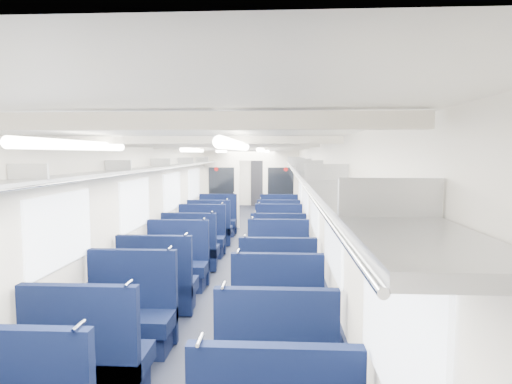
# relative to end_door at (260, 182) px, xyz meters

# --- Properties ---
(floor) EXTENTS (2.80, 18.00, 0.01)m
(floor) POSITION_rel_end_door_xyz_m (0.00, -8.94, -1.00)
(floor) COLOR black
(floor) RESTS_ON ground
(ceiling) EXTENTS (2.80, 18.00, 0.01)m
(ceiling) POSITION_rel_end_door_xyz_m (0.00, -8.94, 1.35)
(ceiling) COLOR white
(ceiling) RESTS_ON wall_left
(wall_left) EXTENTS (0.02, 18.00, 2.35)m
(wall_left) POSITION_rel_end_door_xyz_m (-1.40, -8.94, 0.18)
(wall_left) COLOR silver
(wall_left) RESTS_ON floor
(dado_left) EXTENTS (0.03, 17.90, 0.70)m
(dado_left) POSITION_rel_end_door_xyz_m (-1.39, -8.94, -0.65)
(dado_left) COLOR black
(dado_left) RESTS_ON floor
(wall_right) EXTENTS (0.02, 18.00, 2.35)m
(wall_right) POSITION_rel_end_door_xyz_m (1.40, -8.94, 0.18)
(wall_right) COLOR silver
(wall_right) RESTS_ON floor
(dado_right) EXTENTS (0.03, 17.90, 0.70)m
(dado_right) POSITION_rel_end_door_xyz_m (1.39, -8.94, -0.65)
(dado_right) COLOR black
(dado_right) RESTS_ON floor
(wall_far) EXTENTS (2.80, 0.02, 2.35)m
(wall_far) POSITION_rel_end_door_xyz_m (0.00, 0.06, 0.18)
(wall_far) COLOR silver
(wall_far) RESTS_ON floor
(luggage_rack_left) EXTENTS (0.36, 17.40, 0.18)m
(luggage_rack_left) POSITION_rel_end_door_xyz_m (-1.21, -8.94, 0.97)
(luggage_rack_left) COLOR #B2B5BA
(luggage_rack_left) RESTS_ON wall_left
(luggage_rack_right) EXTENTS (0.36, 17.40, 0.18)m
(luggage_rack_right) POSITION_rel_end_door_xyz_m (1.21, -8.94, 0.97)
(luggage_rack_right) COLOR #B2B5BA
(luggage_rack_right) RESTS_ON wall_right
(windows) EXTENTS (2.78, 15.60, 0.75)m
(windows) POSITION_rel_end_door_xyz_m (0.00, -9.40, 0.42)
(windows) COLOR white
(windows) RESTS_ON wall_left
(ceiling_fittings) EXTENTS (2.70, 16.06, 0.11)m
(ceiling_fittings) POSITION_rel_end_door_xyz_m (0.00, -9.20, 1.29)
(ceiling_fittings) COLOR silver
(ceiling_fittings) RESTS_ON ceiling
(end_door) EXTENTS (0.75, 0.06, 2.00)m
(end_door) POSITION_rel_end_door_xyz_m (0.00, 0.00, 0.00)
(end_door) COLOR black
(end_door) RESTS_ON floor
(bulkhead) EXTENTS (2.80, 0.10, 2.35)m
(bulkhead) POSITION_rel_end_door_xyz_m (-0.00, -5.61, 0.23)
(bulkhead) COLOR silver
(bulkhead) RESTS_ON floor
(seat_4) EXTENTS (1.02, 0.56, 1.14)m
(seat_4) POSITION_rel_end_door_xyz_m (-0.83, -14.82, -0.65)
(seat_4) COLOR #0A1333
(seat_4) RESTS_ON floor
(seat_5) EXTENTS (1.02, 0.56, 1.14)m
(seat_5) POSITION_rel_end_door_xyz_m (0.83, -14.82, -0.65)
(seat_5) COLOR #0A1333
(seat_5) RESTS_ON floor
(seat_6) EXTENTS (1.02, 0.56, 1.14)m
(seat_6) POSITION_rel_end_door_xyz_m (-0.83, -13.76, -0.65)
(seat_6) COLOR #0A1333
(seat_6) RESTS_ON floor
(seat_7) EXTENTS (1.02, 0.56, 1.14)m
(seat_7) POSITION_rel_end_door_xyz_m (0.83, -13.86, -0.65)
(seat_7) COLOR #0A1333
(seat_7) RESTS_ON floor
(seat_8) EXTENTS (1.02, 0.56, 1.14)m
(seat_8) POSITION_rel_end_door_xyz_m (-0.83, -12.61, -0.65)
(seat_8) COLOR #0A1333
(seat_8) RESTS_ON floor
(seat_9) EXTENTS (1.02, 0.56, 1.14)m
(seat_9) POSITION_rel_end_door_xyz_m (0.83, -12.68, -0.65)
(seat_9) COLOR #0A1333
(seat_9) RESTS_ON floor
(seat_10) EXTENTS (1.02, 0.56, 1.14)m
(seat_10) POSITION_rel_end_door_xyz_m (-0.83, -11.51, -0.65)
(seat_10) COLOR #0A1333
(seat_10) RESTS_ON floor
(seat_11) EXTENTS (1.02, 0.56, 1.14)m
(seat_11) POSITION_rel_end_door_xyz_m (0.83, -11.36, -0.65)
(seat_11) COLOR #0A1333
(seat_11) RESTS_ON floor
(seat_12) EXTENTS (1.02, 0.56, 1.14)m
(seat_12) POSITION_rel_end_door_xyz_m (-0.83, -10.39, -0.65)
(seat_12) COLOR #0A1333
(seat_12) RESTS_ON floor
(seat_13) EXTENTS (1.02, 0.56, 1.14)m
(seat_13) POSITION_rel_end_door_xyz_m (0.83, -10.36, -0.65)
(seat_13) COLOR #0A1333
(seat_13) RESTS_ON floor
(seat_14) EXTENTS (1.02, 0.56, 1.14)m
(seat_14) POSITION_rel_end_door_xyz_m (-0.83, -9.27, -0.65)
(seat_14) COLOR #0A1333
(seat_14) RESTS_ON floor
(seat_15) EXTENTS (1.02, 0.56, 1.14)m
(seat_15) POSITION_rel_end_door_xyz_m (0.83, -9.14, -0.65)
(seat_15) COLOR #0A1333
(seat_15) RESTS_ON floor
(seat_16) EXTENTS (1.02, 0.56, 1.14)m
(seat_16) POSITION_rel_end_door_xyz_m (-0.83, -8.13, -0.65)
(seat_16) COLOR #0A1333
(seat_16) RESTS_ON floor
(seat_17) EXTENTS (1.02, 0.56, 1.14)m
(seat_17) POSITION_rel_end_door_xyz_m (0.83, -8.01, -0.65)
(seat_17) COLOR #0A1333
(seat_17) RESTS_ON floor
(seat_18) EXTENTS (1.02, 0.56, 1.14)m
(seat_18) POSITION_rel_end_door_xyz_m (-0.83, -6.87, -0.65)
(seat_18) COLOR #0A1333
(seat_18) RESTS_ON floor
(seat_19) EXTENTS (1.02, 0.56, 1.14)m
(seat_19) POSITION_rel_end_door_xyz_m (0.83, -6.88, -0.65)
(seat_19) COLOR #0A1333
(seat_19) RESTS_ON floor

